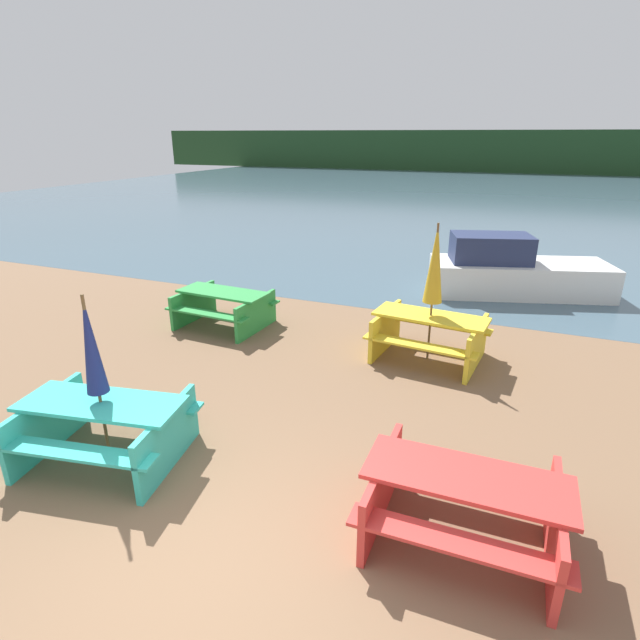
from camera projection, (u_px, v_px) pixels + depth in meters
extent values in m
plane|color=brown|center=(199.00, 580.00, 4.31)|extent=(60.00, 60.00, 0.00)
cube|color=#425B6B|center=(492.00, 193.00, 32.41)|extent=(60.00, 50.00, 0.00)
cube|color=#1E3D1E|center=(511.00, 151.00, 49.05)|extent=(80.00, 1.60, 4.00)
cube|color=#33B7A8|center=(101.00, 403.00, 5.69)|extent=(1.96, 1.03, 0.04)
cube|color=#33B7A8|center=(73.00, 452.00, 5.28)|extent=(1.88, 0.62, 0.04)
cube|color=#33B7A8|center=(131.00, 401.00, 6.29)|extent=(1.88, 0.62, 0.04)
cube|color=#33B7A8|center=(47.00, 424.00, 5.97)|extent=(0.32, 1.37, 0.71)
cube|color=#33B7A8|center=(168.00, 440.00, 5.67)|extent=(0.32, 1.37, 0.71)
cube|color=red|center=(467.00, 477.00, 4.51)|extent=(1.85, 0.72, 0.04)
cube|color=red|center=(457.00, 543.00, 4.12)|extent=(1.85, 0.30, 0.04)
cube|color=red|center=(471.00, 466.00, 5.08)|extent=(1.85, 0.30, 0.04)
cube|color=red|center=(382.00, 489.00, 4.91)|extent=(0.09, 1.38, 0.68)
cube|color=red|center=(555.00, 533.00, 4.37)|extent=(0.09, 1.38, 0.68)
cube|color=yellow|center=(431.00, 316.00, 8.31)|extent=(1.92, 0.89, 0.04)
cube|color=yellow|center=(419.00, 345.00, 7.97)|extent=(1.87, 0.47, 0.04)
cube|color=yellow|center=(438.00, 324.00, 8.87)|extent=(1.87, 0.47, 0.04)
cube|color=yellow|center=(385.00, 330.00, 8.79)|extent=(0.21, 1.38, 0.74)
cube|color=yellow|center=(476.00, 347.00, 8.10)|extent=(0.21, 1.38, 0.74)
cube|color=green|center=(223.00, 292.00, 9.79)|extent=(1.82, 0.80, 0.04)
cube|color=green|center=(206.00, 313.00, 9.42)|extent=(1.80, 0.38, 0.04)
cube|color=green|center=(239.00, 297.00, 10.35)|extent=(1.80, 0.38, 0.04)
cube|color=green|center=(194.00, 304.00, 10.22)|extent=(0.14, 1.38, 0.68)
cube|color=green|center=(256.00, 315.00, 9.62)|extent=(0.14, 1.38, 0.68)
cylinder|color=brown|center=(433.00, 294.00, 8.17)|extent=(0.04, 0.04, 2.32)
cone|color=gold|center=(435.00, 263.00, 7.99)|extent=(0.32, 0.32, 1.30)
cylinder|color=brown|center=(97.00, 381.00, 5.59)|extent=(0.04, 0.04, 2.04)
cone|color=navy|center=(91.00, 345.00, 5.43)|extent=(0.24, 0.24, 1.15)
cube|color=silver|center=(519.00, 278.00, 11.95)|extent=(4.34, 2.63, 0.77)
cube|color=navy|center=(491.00, 248.00, 11.77)|extent=(2.02, 1.54, 0.64)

